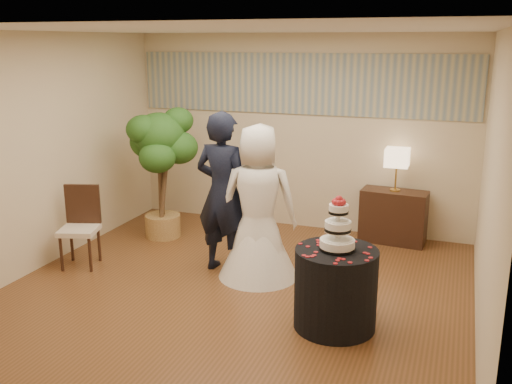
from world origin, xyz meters
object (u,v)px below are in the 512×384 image
at_px(bride, 258,202).
at_px(ficus_tree, 161,173).
at_px(cake_table, 335,289).
at_px(groom, 223,193).
at_px(console, 393,217).
at_px(table_lamp, 396,170).
at_px(wedding_cake, 338,223).
at_px(side_chair, 79,228).

relative_size(bride, ficus_tree, 0.98).
xyz_separation_m(cake_table, ficus_tree, (-2.86, 1.76, 0.53)).
xyz_separation_m(groom, cake_table, (1.56, -0.93, -0.57)).
height_order(groom, ficus_tree, groom).
xyz_separation_m(console, ficus_tree, (-3.08, -0.89, 0.56)).
height_order(groom, cake_table, groom).
bearing_deg(cake_table, table_lamp, 85.24).
xyz_separation_m(wedding_cake, ficus_tree, (-2.86, 1.76, -0.13)).
bearing_deg(wedding_cake, groom, 149.22).
distance_m(bride, cake_table, 1.52).
bearing_deg(ficus_tree, bride, -26.20).
bearing_deg(cake_table, ficus_tree, 148.35).
height_order(cake_table, console, cake_table).
height_order(console, table_lamp, table_lamp).
relative_size(cake_table, wedding_cake, 1.50).
height_order(cake_table, side_chair, side_chair).
height_order(bride, cake_table, bride).
distance_m(wedding_cake, console, 2.75).
bearing_deg(groom, cake_table, 157.02).
bearing_deg(side_chair, bride, -5.44).
height_order(groom, table_lamp, groom).
height_order(wedding_cake, table_lamp, wedding_cake).
xyz_separation_m(table_lamp, side_chair, (-3.49, -2.20, -0.53)).
distance_m(console, ficus_tree, 3.26).
xyz_separation_m(bride, cake_table, (1.11, -0.90, -0.51)).
relative_size(console, table_lamp, 1.51).
bearing_deg(wedding_cake, bride, 140.94).
distance_m(table_lamp, side_chair, 4.16).
distance_m(groom, cake_table, 1.91).
height_order(bride, table_lamp, bride).
height_order(bride, wedding_cake, bride).
bearing_deg(bride, side_chair, -0.55).
xyz_separation_m(console, side_chair, (-3.49, -2.20, 0.13)).
distance_m(bride, console, 2.26).
bearing_deg(wedding_cake, cake_table, 0.00).
height_order(bride, side_chair, bride).
height_order(wedding_cake, side_chair, wedding_cake).
relative_size(groom, console, 2.20).
bearing_deg(ficus_tree, console, 16.04).
height_order(console, ficus_tree, ficus_tree).
bearing_deg(wedding_cake, ficus_tree, 148.35).
distance_m(groom, ficus_tree, 1.54).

